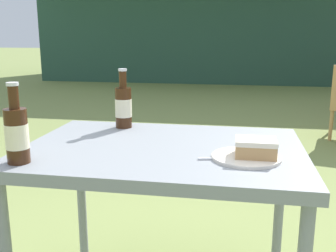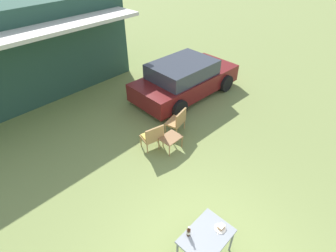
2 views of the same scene
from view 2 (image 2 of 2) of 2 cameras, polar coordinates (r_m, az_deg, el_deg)
The scene contains 8 objects.
parked_car at distance 10.11m, azimuth 3.69°, elevation 10.23°, with size 4.35×2.25×1.37m.
wicker_chair_cushioned at distance 7.58m, azimuth -3.36°, elevation -2.14°, with size 0.68×0.58×0.81m.
wicker_chair_plain at distance 8.16m, azimuth 2.09°, elevation 1.23°, with size 0.67×0.57×0.81m.
garden_side_table at distance 7.57m, azimuth 0.56°, elevation -2.73°, with size 0.60×0.47×0.42m.
patio_table at distance 5.31m, azimuth 8.34°, elevation -22.93°, with size 0.98×0.69×0.73m.
cake_on_plate at distance 5.35m, azimuth 11.42°, elevation -20.80°, with size 0.22×0.22×0.07m.
cola_bottle_near at distance 5.14m, azimuth 4.50°, elevation -22.01°, with size 0.07×0.07×0.25m.
fork at distance 5.33m, azimuth 11.10°, elevation -21.53°, with size 0.20×0.05×0.01m.
Camera 2 is at (-2.37, -1.29, 5.23)m, focal length 28.00 mm.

